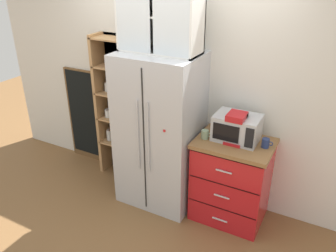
# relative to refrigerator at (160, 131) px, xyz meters

# --- Properties ---
(ground_plane) EXTENTS (10.72, 10.72, 0.00)m
(ground_plane) POSITION_rel_refrigerator_xyz_m (-0.00, -0.02, -0.86)
(ground_plane) COLOR brown
(wall_back_cream) EXTENTS (5.02, 0.10, 2.55)m
(wall_back_cream) POSITION_rel_refrigerator_xyz_m (-0.00, 0.38, 0.41)
(wall_back_cream) COLOR silver
(wall_back_cream) RESTS_ON ground
(refrigerator) EXTENTS (0.84, 0.68, 1.73)m
(refrigerator) POSITION_rel_refrigerator_xyz_m (0.00, 0.00, 0.00)
(refrigerator) COLOR #B7BABF
(refrigerator) RESTS_ON ground
(pantry_shelf_column) EXTENTS (0.55, 0.29, 1.80)m
(pantry_shelf_column) POSITION_rel_refrigerator_xyz_m (-0.72, 0.26, 0.06)
(pantry_shelf_column) COLOR brown
(pantry_shelf_column) RESTS_ON ground
(counter_cabinet) EXTENTS (0.76, 0.59, 0.92)m
(counter_cabinet) POSITION_rel_refrigerator_xyz_m (0.83, 0.05, -0.40)
(counter_cabinet) COLOR red
(counter_cabinet) RESTS_ON ground
(microwave) EXTENTS (0.44, 0.33, 0.26)m
(microwave) POSITION_rel_refrigerator_xyz_m (0.82, 0.10, 0.19)
(microwave) COLOR #B7BABF
(microwave) RESTS_ON counter_cabinet
(coffee_maker) EXTENTS (0.17, 0.20, 0.31)m
(coffee_maker) POSITION_rel_refrigerator_xyz_m (0.83, 0.06, 0.22)
(coffee_maker) COLOR red
(coffee_maker) RESTS_ON counter_cabinet
(mug_navy) EXTENTS (0.11, 0.07, 0.09)m
(mug_navy) POSITION_rel_refrigerator_xyz_m (1.12, 0.07, 0.11)
(mug_navy) COLOR navy
(mug_navy) RESTS_ON counter_cabinet
(mug_sage) EXTENTS (0.11, 0.07, 0.09)m
(mug_sage) POSITION_rel_refrigerator_xyz_m (0.54, -0.03, 0.11)
(mug_sage) COLOR #8CA37F
(mug_sage) RESTS_ON counter_cabinet
(bottle_green) EXTENTS (0.07, 0.07, 0.29)m
(bottle_green) POSITION_rel_refrigerator_xyz_m (0.83, 0.04, 0.19)
(bottle_green) COLOR #285B33
(bottle_green) RESTS_ON counter_cabinet
(bottle_cobalt) EXTENTS (0.07, 0.07, 0.28)m
(bottle_cobalt) POSITION_rel_refrigerator_xyz_m (0.83, 0.07, 0.18)
(bottle_cobalt) COLOR navy
(bottle_cobalt) RESTS_ON counter_cabinet
(upper_cabinet) EXTENTS (0.81, 0.32, 0.70)m
(upper_cabinet) POSITION_rel_refrigerator_xyz_m (-0.00, 0.05, 1.21)
(upper_cabinet) COLOR silver
(upper_cabinet) RESTS_ON refrigerator
(chalkboard_menu) EXTENTS (0.60, 0.04, 1.29)m
(chalkboard_menu) POSITION_rel_refrigerator_xyz_m (-1.31, 0.30, -0.21)
(chalkboard_menu) COLOR brown
(chalkboard_menu) RESTS_ON ground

